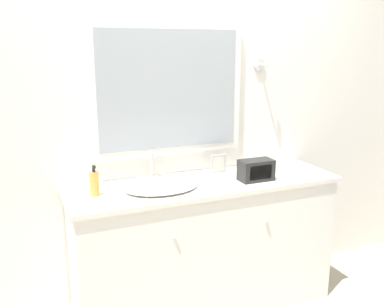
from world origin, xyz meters
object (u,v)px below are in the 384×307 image
(sink_basin, at_px, (161,186))
(appliance_box, at_px, (256,170))
(soap_bottle, at_px, (94,183))
(picture_frame, at_px, (219,164))

(sink_basin, distance_m, appliance_box, 0.64)
(appliance_box, bearing_deg, soap_bottle, 173.99)
(sink_basin, height_order, picture_frame, sink_basin)
(sink_basin, bearing_deg, appliance_box, -7.13)
(sink_basin, distance_m, soap_bottle, 0.41)
(appliance_box, bearing_deg, picture_frame, 121.48)
(sink_basin, bearing_deg, soap_bottle, 175.79)
(sink_basin, relative_size, picture_frame, 3.52)
(appliance_box, relative_size, picture_frame, 1.69)
(sink_basin, bearing_deg, picture_frame, 19.32)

